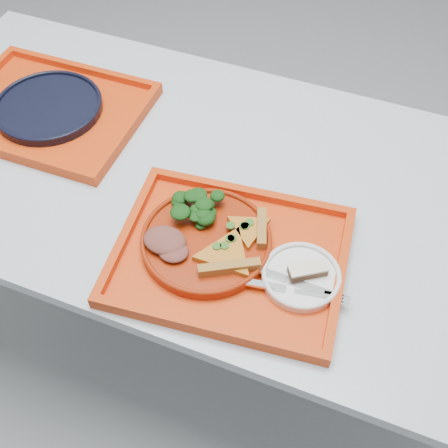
{
  "coord_description": "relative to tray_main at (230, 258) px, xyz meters",
  "views": [
    {
      "loc": [
        0.36,
        -0.79,
        1.67
      ],
      "look_at": [
        0.1,
        -0.14,
        0.78
      ],
      "focal_mm": 45.0,
      "sensor_mm": 36.0,
      "label": 1
    }
  ],
  "objects": [
    {
      "name": "fork",
      "position": [
        0.14,
        -0.04,
        0.02
      ],
      "size": [
        0.19,
        0.05,
        0.01
      ],
      "primitive_type": "cube",
      "rotation": [
        0.0,
        0.0,
        0.18
      ],
      "color": "silver",
      "rests_on": "side_plate"
    },
    {
      "name": "knife",
      "position": [
        0.14,
        -0.02,
        0.02
      ],
      "size": [
        0.19,
        0.02,
        0.01
      ],
      "primitive_type": "cube",
      "rotation": [
        0.0,
        0.0,
        -0.02
      ],
      "color": "silver",
      "rests_on": "side_plate"
    },
    {
      "name": "dessert_bar",
      "position": [
        0.15,
        0.01,
        0.03
      ],
      "size": [
        0.08,
        0.06,
        0.02
      ],
      "rotation": [
        0.0,
        0.0,
        0.59
      ],
      "color": "#462B17",
      "rests_on": "side_plate"
    },
    {
      "name": "navy_plate",
      "position": [
        -0.57,
        0.24,
        0.01
      ],
      "size": [
        0.26,
        0.26,
        0.02
      ],
      "primitive_type": "cylinder",
      "color": "black",
      "rests_on": "tray_far"
    },
    {
      "name": "tray_main",
      "position": [
        0.0,
        0.0,
        0.0
      ],
      "size": [
        0.49,
        0.4,
        0.01
      ],
      "primitive_type": "cube",
      "rotation": [
        0.0,
        0.0,
        0.11
      ],
      "color": "red",
      "rests_on": "table"
    },
    {
      "name": "side_plate",
      "position": [
        0.15,
        0.0,
        0.01
      ],
      "size": [
        0.15,
        0.15,
        0.01
      ],
      "primitive_type": "cylinder",
      "color": "white",
      "rests_on": "tray_main"
    },
    {
      "name": "pizza_slice_a",
      "position": [
        -0.0,
        -0.01,
        0.03
      ],
      "size": [
        0.17,
        0.17,
        0.02
      ],
      "primitive_type": null,
      "rotation": [
        0.0,
        0.0,
        2.09
      ],
      "color": "gold",
      "rests_on": "dinner_plate"
    },
    {
      "name": "table",
      "position": [
        -0.14,
        0.2,
        -0.08
      ],
      "size": [
        1.6,
        0.8,
        0.75
      ],
      "color": "#B1BAC7",
      "rests_on": "ground"
    },
    {
      "name": "ground",
      "position": [
        -0.14,
        0.2,
        -0.76
      ],
      "size": [
        10.0,
        10.0,
        0.0
      ],
      "primitive_type": "plane",
      "color": "gray",
      "rests_on": "ground"
    },
    {
      "name": "tray_far",
      "position": [
        -0.57,
        0.24,
        0.0
      ],
      "size": [
        0.45,
        0.36,
        0.01
      ],
      "primitive_type": "cube",
      "rotation": [
        0.0,
        0.0,
        0.01
      ],
      "color": "red",
      "rests_on": "table"
    },
    {
      "name": "salad_heap",
      "position": [
        -0.1,
        0.07,
        0.05
      ],
      "size": [
        0.1,
        0.08,
        0.05
      ],
      "primitive_type": "ellipsoid",
      "color": "black",
      "rests_on": "dinner_plate"
    },
    {
      "name": "pizza_slice_b",
      "position": [
        0.02,
        0.06,
        0.03
      ],
      "size": [
        0.13,
        0.12,
        0.02
      ],
      "primitive_type": null,
      "rotation": [
        0.0,
        0.0,
        3.47
      ],
      "color": "gold",
      "rests_on": "dinner_plate"
    },
    {
      "name": "dinner_plate",
      "position": [
        -0.05,
        0.01,
        0.02
      ],
      "size": [
        0.26,
        0.26,
        0.02
      ],
      "primitive_type": "cylinder",
      "color": "maroon",
      "rests_on": "tray_main"
    },
    {
      "name": "meat_portion",
      "position": [
        -0.13,
        -0.03,
        0.04
      ],
      "size": [
        0.09,
        0.07,
        0.03
      ],
      "primitive_type": "ellipsoid",
      "color": "brown",
      "rests_on": "dinner_plate"
    }
  ]
}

